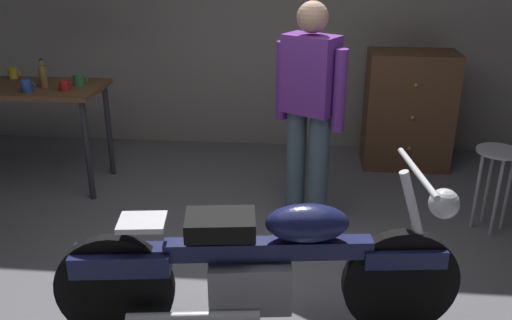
# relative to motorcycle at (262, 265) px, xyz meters

# --- Properties ---
(ground_plane) EXTENTS (12.00, 12.00, 0.00)m
(ground_plane) POSITION_rel_motorcycle_xyz_m (-0.17, 0.28, -0.45)
(ground_plane) COLOR slate
(workbench) EXTENTS (1.30, 0.64, 0.90)m
(workbench) POSITION_rel_motorcycle_xyz_m (-2.16, 1.84, 0.34)
(workbench) COLOR brown
(workbench) RESTS_ON ground_plane
(motorcycle) EXTENTS (2.18, 0.66, 1.00)m
(motorcycle) POSITION_rel_motorcycle_xyz_m (0.00, 0.00, 0.00)
(motorcycle) COLOR black
(motorcycle) RESTS_ON ground_plane
(person_standing) EXTENTS (0.50, 0.38, 1.67)m
(person_standing) POSITION_rel_motorcycle_xyz_m (0.23, 1.38, 0.48)
(person_standing) COLOR slate
(person_standing) RESTS_ON ground_plane
(shop_stool) EXTENTS (0.32, 0.32, 0.64)m
(shop_stool) POSITION_rel_motorcycle_xyz_m (1.61, 1.36, 0.05)
(shop_stool) COLOR #B2B2B7
(shop_stool) RESTS_ON ground_plane
(wooden_dresser) EXTENTS (0.80, 0.47, 1.10)m
(wooden_dresser) POSITION_rel_motorcycle_xyz_m (1.17, 2.58, 0.10)
(wooden_dresser) COLOR brown
(wooden_dresser) RESTS_ON ground_plane
(mug_green_speckled) EXTENTS (0.12, 0.09, 0.10)m
(mug_green_speckled) POSITION_rel_motorcycle_xyz_m (-1.70, 1.88, 0.50)
(mug_green_speckled) COLOR #3D7F4C
(mug_green_speckled) RESTS_ON workbench
(mug_red_diner) EXTENTS (0.11, 0.08, 0.09)m
(mug_red_diner) POSITION_rel_motorcycle_xyz_m (-1.76, 1.72, 0.49)
(mug_red_diner) COLOR red
(mug_red_diner) RESTS_ON workbench
(mug_blue_enamel) EXTENTS (0.11, 0.08, 0.10)m
(mug_blue_enamel) POSITION_rel_motorcycle_xyz_m (-2.04, 1.65, 0.50)
(mug_blue_enamel) COLOR #2D51AD
(mug_blue_enamel) RESTS_ON workbench
(mug_yellow_tall) EXTENTS (0.11, 0.07, 0.10)m
(mug_yellow_tall) POSITION_rel_motorcycle_xyz_m (-2.38, 2.08, 0.50)
(mug_yellow_tall) COLOR yellow
(mug_yellow_tall) RESTS_ON workbench
(bottle) EXTENTS (0.06, 0.06, 0.24)m
(bottle) POSITION_rel_motorcycle_xyz_m (-1.97, 1.80, 0.55)
(bottle) COLOR olive
(bottle) RESTS_ON workbench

